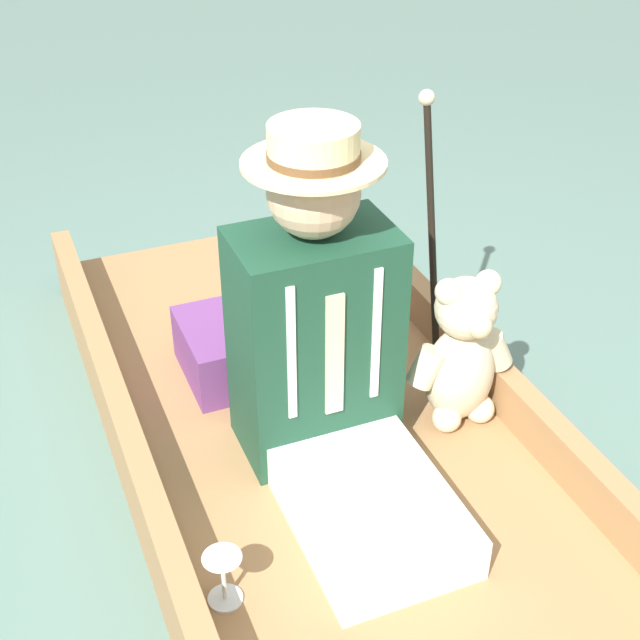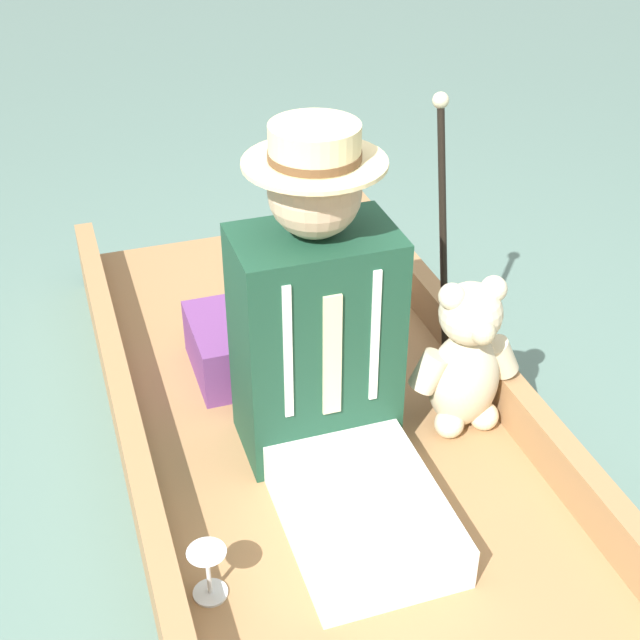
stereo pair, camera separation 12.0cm
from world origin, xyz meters
TOP-DOWN VIEW (x-y plane):
  - ground_plane at (0.00, 0.00)m, footprint 16.00×16.00m
  - punt_boat at (0.00, 0.00)m, footprint 1.04×2.54m
  - seat_cushion at (0.06, -0.45)m, footprint 0.43×0.30m
  - seated_person at (0.03, -0.03)m, footprint 0.38×0.74m
  - teddy_bear at (-0.36, -0.04)m, footprint 0.31×0.18m
  - wine_glass at (0.40, 0.32)m, footprint 0.08×0.08m
  - walking_cane at (-0.42, -0.36)m, footprint 0.04×0.20m

SIDE VIEW (x-z plane):
  - ground_plane at x=0.00m, z-range 0.00..0.00m
  - punt_boat at x=0.00m, z-range -0.05..0.20m
  - seat_cushion at x=0.06m, z-range 0.12..0.29m
  - wine_glass at x=0.40m, z-range 0.16..0.28m
  - teddy_bear at x=-0.36m, z-range 0.11..0.55m
  - seated_person at x=0.03m, z-range 0.02..0.87m
  - walking_cane at x=-0.42m, z-range 0.19..0.96m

